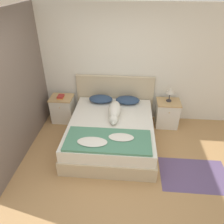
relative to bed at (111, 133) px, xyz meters
name	(u,v)px	position (x,y,z in m)	size (l,w,h in m)	color
ground_plane	(107,184)	(0.03, -1.06, -0.26)	(16.00, 16.00, 0.00)	tan
wall_back	(117,66)	(0.03, 1.07, 1.02)	(9.00, 0.06, 2.55)	silver
wall_side_left	(21,84)	(-1.65, -0.01, 1.02)	(0.06, 3.10, 2.55)	#706056
bed	(111,133)	(0.00, 0.00, 0.00)	(1.68, 1.95, 0.53)	#C6B28E
headboard	(115,96)	(0.00, 1.00, 0.30)	(1.76, 0.06, 1.07)	#C6B28E
nightstand_left	(63,109)	(-1.20, 0.74, 0.05)	(0.51, 0.43, 0.61)	silver
nightstand_right	(167,113)	(1.20, 0.74, 0.05)	(0.51, 0.43, 0.61)	silver
pillow_left	(101,99)	(-0.30, 0.76, 0.34)	(0.53, 0.33, 0.15)	navy
pillow_right	(128,100)	(0.30, 0.76, 0.34)	(0.53, 0.33, 0.15)	navy
quilt	(107,140)	(-0.01, -0.60, 0.29)	(1.47, 0.66, 0.07)	#4C8466
dog	(115,111)	(0.05, 0.22, 0.38)	(0.24, 0.83, 0.23)	silver
book_stack	(61,97)	(-1.20, 0.72, 0.38)	(0.15, 0.19, 0.05)	orange
table_lamp	(170,91)	(1.20, 0.77, 0.61)	(0.20, 0.20, 0.34)	#2D2D33
rug	(194,175)	(1.51, -0.75, -0.26)	(1.16, 0.78, 0.00)	#604C75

